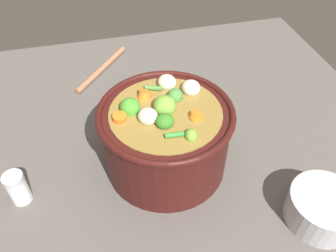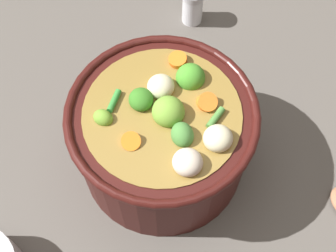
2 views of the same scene
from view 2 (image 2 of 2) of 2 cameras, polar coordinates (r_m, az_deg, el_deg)
The scene contains 3 objects.
ground_plane at distance 0.74m, azimuth -0.61°, elevation -4.07°, with size 1.10×1.10×0.00m, color #514C47.
cooking_pot at distance 0.67m, azimuth -0.63°, elevation -1.25°, with size 0.26×0.26×0.17m.
salt_shaker at distance 0.87m, azimuth 3.03°, elevation 14.43°, with size 0.04×0.04×0.07m.
Camera 2 is at (-0.08, 0.29, 0.67)m, focal length 49.83 mm.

